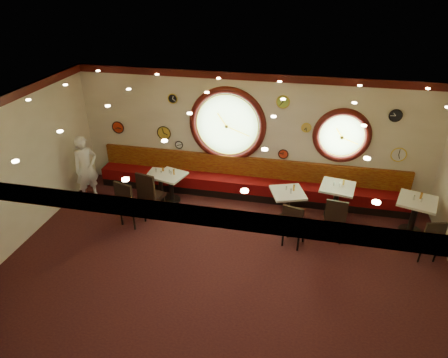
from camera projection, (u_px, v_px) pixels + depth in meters
The scene contains 51 objects.
floor at pixel (226, 262), 8.25m from camera, with size 9.00×6.00×0.00m, color black.
ceiling at pixel (226, 114), 6.72m from camera, with size 9.00×6.00×0.02m, color gold.
wall_back at pixel (251, 136), 10.06m from camera, with size 9.00×0.02×3.20m, color beige.
wall_front at pixel (175, 317), 4.91m from camera, with size 9.00×0.02×3.20m, color beige.
wall_left at pixel (15, 172), 8.33m from camera, with size 0.02×6.00×3.20m, color beige.
molding_back at pixel (252, 77), 9.30m from camera, with size 9.00×0.10×0.18m, color #3E0D0B.
molding_front at pixel (168, 212), 4.23m from camera, with size 9.00×0.10×0.18m, color #3E0D0B.
banquette_base at pixel (247, 193), 10.54m from camera, with size 8.00×0.55×0.20m, color black.
banquette_seat at pixel (248, 184), 10.42m from camera, with size 8.00×0.55×0.30m, color #5D070A.
banquette_back at pixel (249, 167), 10.42m from camera, with size 8.00×0.10×0.55m, color #640F07.
porthole_left_glass at pixel (227, 125), 10.05m from camera, with size 1.66×1.66×0.02m, color #96C677.
porthole_left_frame at pixel (227, 125), 10.04m from camera, with size 1.98×1.98×0.18m, color #3E0D0B.
porthole_left_ring at pixel (227, 125), 10.01m from camera, with size 1.61×1.61×0.03m, color yellow.
porthole_right_glass at pixel (342, 136), 9.55m from camera, with size 1.10×1.10×0.02m, color #96C677.
porthole_right_frame at pixel (342, 136), 9.54m from camera, with size 1.38×1.38×0.18m, color #3E0D0B.
porthole_right_ring at pixel (342, 136), 9.51m from camera, with size 1.09×1.09×0.03m, color yellow.
wall_clock_0 at pixel (283, 102), 9.44m from camera, with size 0.30×0.30×0.03m, color #AED141.
wall_clock_1 at pixel (179, 145), 10.57m from camera, with size 0.20×0.20×0.03m, color white.
wall_clock_2 at pixel (396, 115), 9.03m from camera, with size 0.28×0.28×0.03m, color black.
wall_clock_3 at pixel (173, 99), 10.00m from camera, with size 0.24×0.24×0.03m, color black.
wall_clock_4 at pixel (164, 133), 10.51m from camera, with size 0.36×0.36×0.03m, color gold.
wall_clock_5 at pixel (118, 127), 10.73m from camera, with size 0.32×0.32×0.03m, color red.
wall_clock_6 at pixel (399, 155), 9.44m from camera, with size 0.34×0.34×0.03m, color silver.
wall_clock_7 at pixel (283, 154), 10.06m from camera, with size 0.24×0.24×0.03m, color red.
wall_clock_8 at pixel (306, 128), 9.61m from camera, with size 0.22×0.22×0.03m, color gold.
table_a at pixel (161, 183), 10.30m from camera, with size 0.64×0.64×0.71m.
table_b at pixel (171, 184), 10.15m from camera, with size 0.86×0.86×0.76m.
table_c at pixel (287, 203), 9.33m from camera, with size 0.93×0.93×0.80m.
table_d at pixel (336, 197), 9.49m from camera, with size 0.88×0.88×0.84m.
table_e at pixel (415, 212), 8.88m from camera, with size 0.98×0.98×0.87m.
chair_a at pixel (128, 201), 9.09m from camera, with size 0.61×0.61×0.72m.
chair_b at pixel (149, 192), 9.45m from camera, with size 0.59×0.59×0.72m.
chair_c at pixel (293, 223), 8.42m from camera, with size 0.55×0.55×0.65m.
chair_d at pixel (335, 217), 8.60m from camera, with size 0.49×0.49×0.67m.
chair_e at pixel (430, 238), 8.05m from camera, with size 0.49×0.49×0.60m.
condiment_a_salt at pixel (156, 170), 10.24m from camera, with size 0.03×0.03×0.09m, color silver.
condiment_b_salt at pixel (169, 172), 10.06m from camera, with size 0.03×0.03×0.10m, color silver.
condiment_c_salt at pixel (286, 188), 9.24m from camera, with size 0.03×0.03×0.09m, color #B9B9BE.
condiment_d_salt at pixel (334, 184), 9.34m from camera, with size 0.04×0.04×0.10m, color #B7B8BC.
condiment_a_pepper at pixel (161, 173), 10.10m from camera, with size 0.04×0.04×0.10m, color silver.
condiment_b_pepper at pixel (171, 173), 10.00m from camera, with size 0.03×0.03×0.09m, color silver.
condiment_c_pepper at pixel (291, 191), 9.10m from camera, with size 0.04×0.04×0.11m, color silver.
condiment_d_pepper at pixel (339, 185), 9.29m from camera, with size 0.04×0.04×0.10m, color silver.
condiment_a_bottle at pixel (163, 170), 10.18m from camera, with size 0.05×0.05×0.16m, color #C67D2E.
condiment_b_bottle at pixel (174, 172), 9.98m from camera, with size 0.04×0.04×0.14m, color gold.
condiment_c_bottle at pixel (294, 188), 9.20m from camera, with size 0.05×0.05×0.15m, color gold.
condiment_d_bottle at pixel (344, 182), 9.36m from camera, with size 0.05×0.05×0.15m, color gold.
condiment_e_salt at pixel (414, 198), 8.72m from camera, with size 0.04×0.04×0.11m, color silver.
condiment_e_pepper at pixel (421, 200), 8.65m from camera, with size 0.03×0.03×0.09m, color silver.
condiment_e_bottle at pixel (421, 196), 8.74m from camera, with size 0.05×0.05×0.15m, color #C9832F.
waiter at pixel (86, 168), 10.10m from camera, with size 0.63×0.41×1.72m, color white.
Camera 1 is at (1.33, -6.30, 5.43)m, focal length 32.00 mm.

